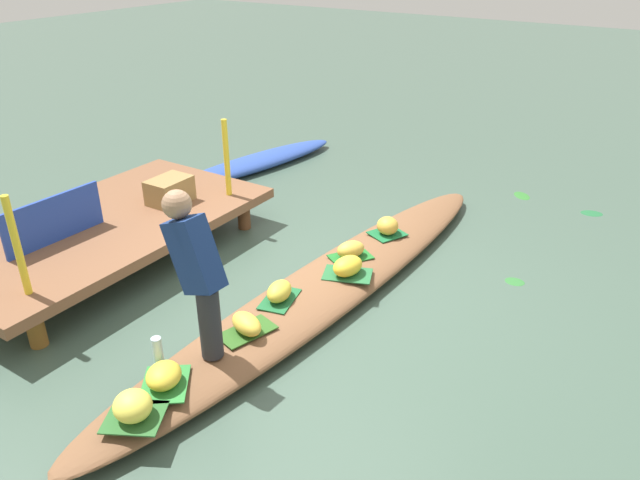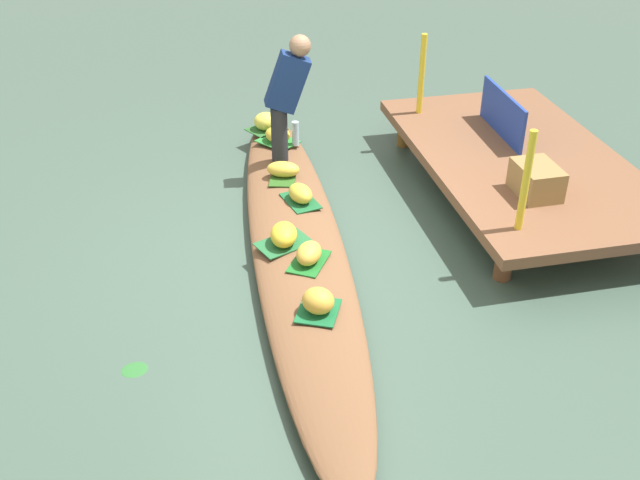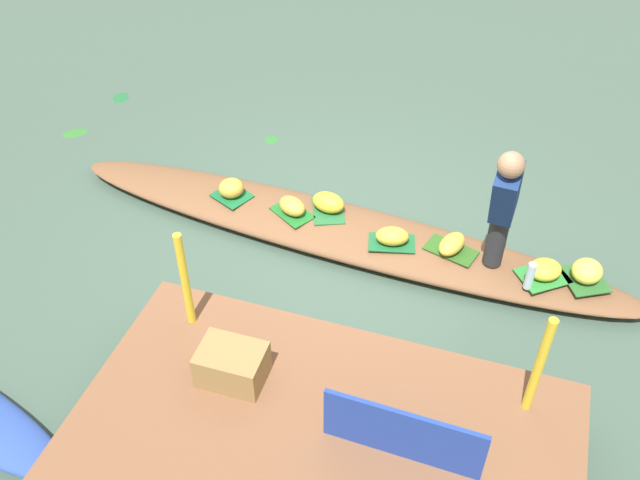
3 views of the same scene
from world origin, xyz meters
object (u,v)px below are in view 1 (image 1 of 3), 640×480
at_px(vendor_boat, 327,287).
at_px(banana_bunch_6, 164,375).
at_px(banana_bunch_3, 279,291).
at_px(produce_crate, 170,191).
at_px(water_bottle, 158,353).
at_px(banana_bunch_0, 247,324).
at_px(banana_bunch_1, 351,249).
at_px(moored_boat, 257,162).
at_px(banana_bunch_4, 348,266).
at_px(market_banner, 54,219).
at_px(banana_bunch_2, 133,406).
at_px(vendor_person, 196,267).
at_px(banana_bunch_5, 388,226).

height_order(vendor_boat, banana_bunch_6, banana_bunch_6).
height_order(banana_bunch_3, produce_crate, produce_crate).
distance_m(water_bottle, produce_crate, 2.51).
distance_m(banana_bunch_0, banana_bunch_1, 1.47).
xyz_separation_m(moored_boat, banana_bunch_0, (-3.32, -2.54, 0.19)).
bearing_deg(banana_bunch_4, banana_bunch_3, 158.13).
bearing_deg(market_banner, produce_crate, -9.00).
bearing_deg(banana_bunch_0, moored_boat, 37.35).
xyz_separation_m(moored_boat, produce_crate, (-2.16, -0.58, 0.45)).
bearing_deg(vendor_boat, produce_crate, 90.45).
relative_size(banana_bunch_1, produce_crate, 0.63).
xyz_separation_m(banana_bunch_2, market_banner, (1.06, 2.17, 0.32)).
height_order(vendor_boat, water_bottle, water_bottle).
height_order(banana_bunch_1, market_banner, market_banner).
xyz_separation_m(banana_bunch_2, water_bottle, (0.44, 0.23, 0.03)).
relative_size(banana_bunch_2, banana_bunch_6, 0.93).
height_order(banana_bunch_3, water_bottle, water_bottle).
bearing_deg(banana_bunch_1, vendor_person, 174.63).
distance_m(banana_bunch_3, produce_crate, 2.02).
distance_m(banana_bunch_2, banana_bunch_4, 2.28).
xyz_separation_m(banana_bunch_2, vendor_person, (0.76, 0.10, 0.60)).
xyz_separation_m(banana_bunch_3, banana_bunch_4, (0.66, -0.27, 0.01)).
relative_size(moored_boat, banana_bunch_5, 11.56).
xyz_separation_m(banana_bunch_3, produce_crate, (0.65, 1.89, 0.25)).
distance_m(moored_boat, water_bottle, 4.61).
relative_size(vendor_person, market_banner, 1.25).
relative_size(moored_boat, banana_bunch_1, 9.84).
relative_size(banana_bunch_1, banana_bunch_3, 0.97).
bearing_deg(banana_bunch_5, market_banner, 132.97).
distance_m(banana_bunch_0, water_bottle, 0.71).
bearing_deg(banana_bunch_5, banana_bunch_3, 173.37).
relative_size(moored_boat, produce_crate, 6.20).
bearing_deg(banana_bunch_4, vendor_boat, 137.06).
xyz_separation_m(banana_bunch_5, market_banner, (-2.14, 2.30, 0.32)).
xyz_separation_m(banana_bunch_4, water_bottle, (-1.84, 0.45, 0.04)).
height_order(banana_bunch_4, market_banner, market_banner).
bearing_deg(banana_bunch_3, banana_bunch_4, -21.87).
distance_m(vendor_person, water_bottle, 0.67).
relative_size(banana_bunch_0, vendor_person, 0.25).
relative_size(banana_bunch_2, market_banner, 0.26).
distance_m(vendor_boat, market_banner, 2.55).
bearing_deg(vendor_person, banana_bunch_3, -3.29).
height_order(vendor_boat, banana_bunch_5, banana_bunch_5).
xyz_separation_m(banana_bunch_6, market_banner, (0.73, 2.10, 0.34)).
xyz_separation_m(banana_bunch_5, produce_crate, (-0.94, 2.08, 0.24)).
bearing_deg(market_banner, banana_bunch_2, -114.51).
distance_m(moored_boat, banana_bunch_4, 3.49).
bearing_deg(banana_bunch_5, moored_boat, 65.21).
bearing_deg(banana_bunch_5, banana_bunch_0, 176.73).
bearing_deg(banana_bunch_5, banana_bunch_1, 174.24).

